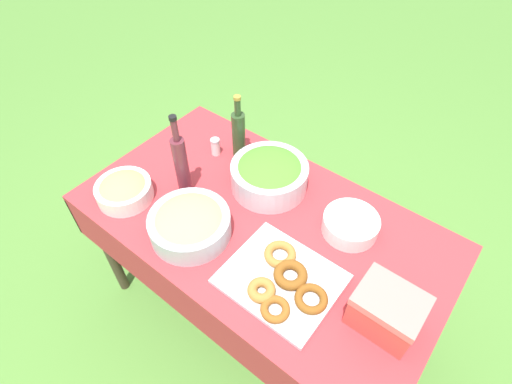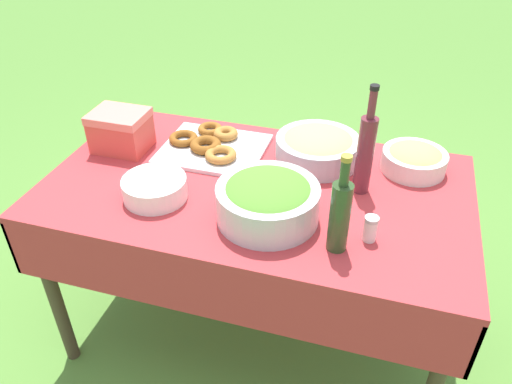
# 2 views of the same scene
# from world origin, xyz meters

# --- Properties ---
(ground_plane) EXTENTS (14.00, 14.00, 0.00)m
(ground_plane) POSITION_xyz_m (0.00, 0.00, 0.00)
(ground_plane) COLOR #568C38
(picnic_table) EXTENTS (1.47, 0.83, 0.75)m
(picnic_table) POSITION_xyz_m (0.00, 0.00, 0.65)
(picnic_table) COLOR #B73338
(picnic_table) RESTS_ON ground_plane
(salad_bowl) EXTENTS (0.32, 0.32, 0.14)m
(salad_bowl) POSITION_xyz_m (-0.09, 0.17, 0.82)
(salad_bowl) COLOR silver
(salad_bowl) RESTS_ON picnic_table
(pasta_bowl) EXTENTS (0.31, 0.31, 0.11)m
(pasta_bowl) POSITION_xyz_m (-0.17, -0.22, 0.81)
(pasta_bowl) COLOR #B2B7BC
(pasta_bowl) RESTS_ON picnic_table
(donut_platter) EXTENTS (0.39, 0.33, 0.05)m
(donut_platter) POSITION_xyz_m (0.23, -0.18, 0.77)
(donut_platter) COLOR silver
(donut_platter) RESTS_ON picnic_table
(plate_stack) EXTENTS (0.21, 0.21, 0.07)m
(plate_stack) POSITION_xyz_m (0.30, 0.17, 0.79)
(plate_stack) COLOR white
(plate_stack) RESTS_ON picnic_table
(olive_oil_bottle) EXTENTS (0.06, 0.06, 0.31)m
(olive_oil_bottle) POSITION_xyz_m (-0.32, 0.25, 0.87)
(olive_oil_bottle) COLOR #2D4723
(olive_oil_bottle) RESTS_ON picnic_table
(wine_bottle) EXTENTS (0.06, 0.06, 0.38)m
(wine_bottle) POSITION_xyz_m (-0.35, -0.07, 0.90)
(wine_bottle) COLOR maroon
(wine_bottle) RESTS_ON picnic_table
(bread_bowl) EXTENTS (0.23, 0.23, 0.09)m
(bread_bowl) POSITION_xyz_m (-0.52, -0.25, 0.80)
(bread_bowl) COLOR white
(bread_bowl) RESTS_ON picnic_table
(cooler_box) EXTENTS (0.21, 0.17, 0.15)m
(cooler_box) POSITION_xyz_m (0.57, -0.09, 0.83)
(cooler_box) COLOR #E04C42
(cooler_box) RESTS_ON picnic_table
(salt_shaker) EXTENTS (0.04, 0.04, 0.08)m
(salt_shaker) POSITION_xyz_m (-0.41, 0.19, 0.79)
(salt_shaker) COLOR white
(salt_shaker) RESTS_ON picnic_table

